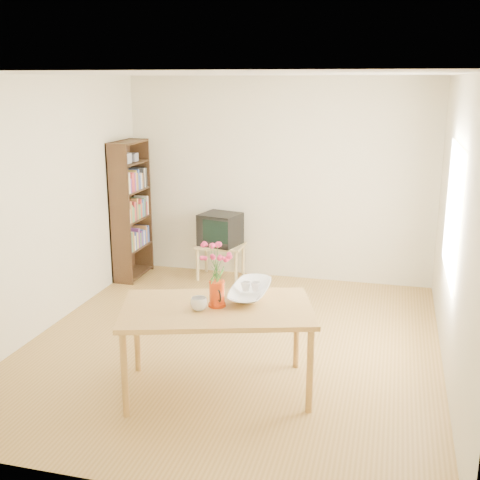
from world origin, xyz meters
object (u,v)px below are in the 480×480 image
(mug, at_px, (199,304))
(television, at_px, (221,229))
(bowl, at_px, (250,271))
(table, at_px, (217,315))
(pitcher, at_px, (217,295))

(mug, height_order, television, television)
(bowl, bearing_deg, table, -120.15)
(mug, distance_m, television, 3.07)
(television, bearing_deg, pitcher, -60.73)
(mug, distance_m, bowl, 0.57)
(bowl, xyz_separation_m, television, (-1.01, 2.54, -0.30))
(pitcher, bearing_deg, television, 75.64)
(bowl, relative_size, television, 0.84)
(pitcher, relative_size, television, 0.39)
(table, height_order, bowl, bowl)
(table, relative_size, television, 3.12)
(table, bearing_deg, mug, -156.42)
(table, relative_size, bowl, 3.70)
(mug, bearing_deg, table, 178.99)
(table, xyz_separation_m, pitcher, (-0.00, 0.02, 0.17))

